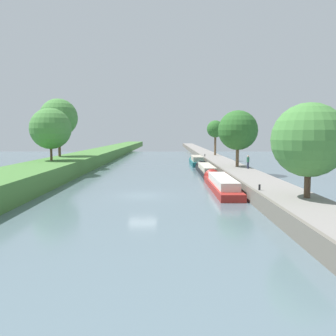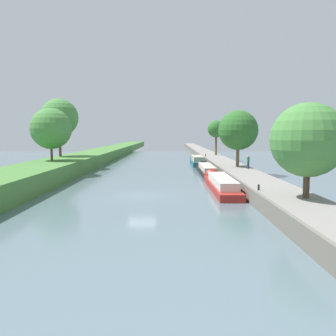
% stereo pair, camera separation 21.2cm
% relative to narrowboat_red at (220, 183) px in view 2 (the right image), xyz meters
% --- Properties ---
extents(ground_plane, '(160.00, 160.00, 0.00)m').
position_rel_narrowboat_red_xyz_m(ground_plane, '(-7.57, -3.92, -0.57)').
color(ground_plane, slate).
extents(left_grassy_bank, '(6.58, 260.00, 2.00)m').
position_rel_narrowboat_red_xyz_m(left_grassy_bank, '(-19.96, -3.92, 0.43)').
color(left_grassy_bank, '#477A38').
rests_on(left_grassy_bank, ground_plane).
extents(right_towpath, '(4.00, 260.00, 1.17)m').
position_rel_narrowboat_red_xyz_m(right_towpath, '(3.54, -3.92, 0.02)').
color(right_towpath, gray).
rests_on(right_towpath, ground_plane).
extents(stone_quay, '(0.25, 260.00, 1.22)m').
position_rel_narrowboat_red_xyz_m(stone_quay, '(1.41, -3.92, 0.05)').
color(stone_quay, '#6B665B').
rests_on(stone_quay, ground_plane).
extents(narrowboat_red, '(2.07, 14.55, 2.06)m').
position_rel_narrowboat_red_xyz_m(narrowboat_red, '(0.00, 0.00, 0.00)').
color(narrowboat_red, maroon).
rests_on(narrowboat_red, ground_plane).
extents(narrowboat_black, '(1.89, 14.63, 1.87)m').
position_rel_narrowboat_red_xyz_m(narrowboat_black, '(0.02, 14.47, -0.05)').
color(narrowboat_black, black).
rests_on(narrowboat_black, ground_plane).
extents(narrowboat_teal, '(2.14, 11.20, 2.26)m').
position_rel_narrowboat_red_xyz_m(narrowboat_teal, '(-0.16, 28.54, 0.09)').
color(narrowboat_teal, '#195B60').
rests_on(narrowboat_teal, ground_plane).
extents(tree_rightbank_near, '(5.02, 5.02, 6.46)m').
position_rel_narrowboat_red_xyz_m(tree_rightbank_near, '(4.23, -11.52, 4.55)').
color(tree_rightbank_near, '#4C3828').
rests_on(tree_rightbank_near, right_towpath).
extents(tree_rightbank_midnear, '(5.24, 5.24, 7.44)m').
position_rel_narrowboat_red_xyz_m(tree_rightbank_midnear, '(3.96, 11.97, 5.41)').
color(tree_rightbank_midnear, brown).
rests_on(tree_rightbank_midnear, right_towpath).
extents(tree_rightbank_midfar, '(3.45, 3.45, 7.05)m').
position_rel_narrowboat_red_xyz_m(tree_rightbank_midfar, '(4.31, 37.25, 5.86)').
color(tree_rightbank_midfar, brown).
rests_on(tree_rightbank_midfar, right_towpath).
extents(tree_leftbank_downstream, '(5.86, 5.86, 8.96)m').
position_rel_narrowboat_red_xyz_m(tree_leftbank_downstream, '(-22.31, 20.64, 7.45)').
color(tree_leftbank_downstream, brown).
rests_on(tree_leftbank_downstream, left_grassy_bank).
extents(tree_leftbank_upstream, '(5.39, 5.39, 6.90)m').
position_rel_narrowboat_red_xyz_m(tree_leftbank_upstream, '(-20.67, 11.59, 5.64)').
color(tree_leftbank_upstream, brown).
rests_on(tree_leftbank_upstream, left_grassy_bank).
extents(person_walking, '(0.34, 0.34, 1.66)m').
position_rel_narrowboat_red_xyz_m(person_walking, '(4.75, 9.08, 1.48)').
color(person_walking, '#282D42').
rests_on(person_walking, right_towpath).
extents(mooring_bollard_near, '(0.16, 0.16, 0.45)m').
position_rel_narrowboat_red_xyz_m(mooring_bollard_near, '(1.83, -8.16, 0.83)').
color(mooring_bollard_near, black).
rests_on(mooring_bollard_near, right_towpath).
extents(mooring_bollard_far, '(0.16, 0.16, 0.45)m').
position_rel_narrowboat_red_xyz_m(mooring_bollard_far, '(1.83, 33.40, 0.83)').
color(mooring_bollard_far, black).
rests_on(mooring_bollard_far, right_towpath).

